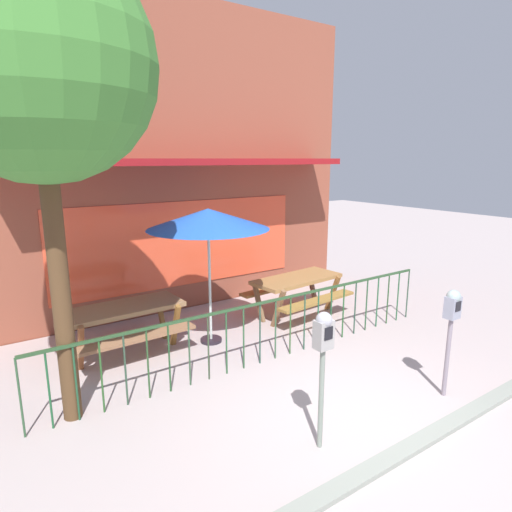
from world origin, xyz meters
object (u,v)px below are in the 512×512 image
(picnic_table_right, at_px, (297,285))
(parking_meter_near, at_px, (452,315))
(parking_meter_far, at_px, (323,344))
(street_tree, at_px, (37,66))
(picnic_table_left, at_px, (124,316))
(patio_umbrella, at_px, (208,220))

(picnic_table_right, height_order, parking_meter_near, parking_meter_near)
(picnic_table_right, xyz_separation_m, parking_meter_near, (-0.29, -3.38, 0.50))
(parking_meter_near, relative_size, parking_meter_far, 0.94)
(parking_meter_far, height_order, street_tree, street_tree)
(picnic_table_left, relative_size, picnic_table_right, 0.96)
(parking_meter_near, distance_m, parking_meter_far, 2.05)
(picnic_table_left, bearing_deg, parking_meter_near, -49.84)
(picnic_table_left, xyz_separation_m, picnic_table_right, (3.32, -0.21, 0.00))
(picnic_table_left, xyz_separation_m, parking_meter_near, (3.03, -3.59, 0.50))
(picnic_table_left, bearing_deg, patio_umbrella, -16.10)
(picnic_table_right, distance_m, parking_meter_far, 4.03)
(parking_meter_far, bearing_deg, patio_umbrella, 83.68)
(patio_umbrella, relative_size, parking_meter_far, 1.48)
(picnic_table_left, relative_size, street_tree, 0.36)
(picnic_table_left, distance_m, patio_umbrella, 2.01)
(picnic_table_right, height_order, patio_umbrella, patio_umbrella)
(picnic_table_right, xyz_separation_m, street_tree, (-4.40, -1.18, 3.31))
(picnic_table_right, height_order, street_tree, street_tree)
(patio_umbrella, height_order, parking_meter_near, patio_umbrella)
(street_tree, bearing_deg, parking_meter_far, -44.86)
(picnic_table_left, distance_m, parking_meter_near, 4.72)
(picnic_table_left, height_order, street_tree, street_tree)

